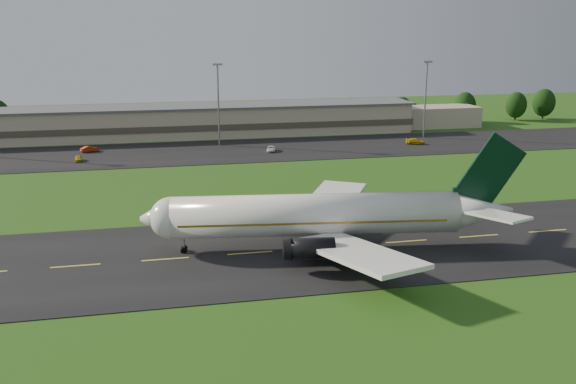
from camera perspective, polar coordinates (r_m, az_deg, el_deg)
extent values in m
plane|color=#224B12|center=(85.00, -3.40, -5.49)|extent=(360.00, 360.00, 0.00)
cube|color=black|center=(84.98, -3.40, -5.46)|extent=(220.00, 30.00, 0.10)
cube|color=black|center=(154.20, -7.63, 3.54)|extent=(260.00, 30.00, 0.10)
cylinder|color=white|center=(85.24, 2.47, -2.02)|extent=(38.41, 10.57, 5.60)
sphere|color=white|center=(85.03, -10.35, -2.30)|extent=(5.60, 5.60, 5.60)
cone|color=white|center=(85.25, -11.68, -2.32)|extent=(4.68, 5.86, 5.38)
cone|color=white|center=(90.78, 16.71, -1.60)|extent=(9.65, 6.63, 5.49)
cube|color=olive|center=(85.28, 2.14, -2.26)|extent=(35.44, 10.21, 0.28)
cube|color=black|center=(84.93, -10.76, -1.95)|extent=(2.38, 3.24, 0.65)
cube|color=white|center=(75.92, 6.14, -5.39)|extent=(12.08, 20.18, 2.20)
cube|color=white|center=(96.59, 3.71, -0.98)|extent=(15.90, 19.83, 2.20)
cube|color=white|center=(86.10, 17.95, -1.94)|extent=(6.71, 9.36, 0.91)
cube|color=white|center=(95.05, 15.68, -0.26)|extent=(8.20, 9.24, 0.91)
cube|color=black|center=(89.78, 15.91, -0.53)|extent=(5.03, 1.21, 3.00)
cube|color=black|center=(89.85, 17.56, 1.79)|extent=(9.41, 1.69, 10.55)
cylinder|color=black|center=(78.10, 2.10, -5.05)|extent=(5.91, 3.42, 2.70)
cylinder|color=black|center=(93.24, 0.93, -1.77)|extent=(5.91, 3.42, 2.70)
cube|color=tan|center=(177.16, -8.34, 6.23)|extent=(120.00, 15.00, 8.00)
cube|color=#4C4438|center=(177.28, -8.34, 5.97)|extent=(121.00, 15.40, 1.60)
cube|color=#595B60|center=(176.62, -8.39, 7.56)|extent=(122.00, 16.00, 0.50)
cube|color=tan|center=(196.83, 12.52, 6.56)|extent=(28.00, 11.00, 6.00)
cylinder|color=gray|center=(161.01, -6.21, 7.63)|extent=(0.44, 0.44, 20.00)
cube|color=gray|center=(160.14, -6.31, 11.22)|extent=(2.40, 1.20, 0.50)
cylinder|color=gray|center=(175.61, 12.11, 7.96)|extent=(0.44, 0.44, 20.00)
cube|color=gray|center=(174.80, 12.28, 11.25)|extent=(2.40, 1.20, 0.50)
cylinder|color=black|center=(187.79, -19.17, 5.20)|extent=(0.56, 0.56, 2.57)
ellipsoid|color=black|center=(187.35, -19.25, 6.15)|extent=(5.99, 5.99, 7.49)
cylinder|color=black|center=(194.79, 5.52, 6.26)|extent=(0.56, 0.56, 2.67)
ellipsoid|color=black|center=(194.35, 5.54, 7.21)|extent=(6.22, 6.22, 7.78)
cylinder|color=black|center=(201.69, 10.04, 6.37)|extent=(0.56, 0.56, 2.58)
ellipsoid|color=black|center=(201.28, 10.08, 7.26)|extent=(6.02, 6.02, 7.53)
cylinder|color=black|center=(209.69, 15.37, 6.43)|extent=(0.56, 0.56, 2.93)
ellipsoid|color=black|center=(209.25, 15.44, 7.40)|extent=(6.83, 6.83, 8.54)
cylinder|color=black|center=(218.25, 19.54, 6.40)|extent=(0.56, 0.56, 2.82)
ellipsoid|color=black|center=(217.84, 19.62, 7.30)|extent=(6.58, 6.58, 8.23)
cylinder|color=black|center=(224.38, 21.70, 6.44)|extent=(0.56, 0.56, 3.05)
ellipsoid|color=black|center=(223.95, 21.79, 7.38)|extent=(7.13, 7.13, 8.91)
imported|color=gold|center=(149.50, -18.13, 2.85)|extent=(1.83, 3.67, 1.20)
imported|color=#A0230A|center=(159.80, -17.23, 3.67)|extent=(4.42, 2.88, 1.37)
imported|color=silver|center=(153.44, -1.50, 3.86)|extent=(3.07, 4.74, 1.22)
imported|color=gold|center=(166.13, 11.26, 4.44)|extent=(5.19, 3.31, 1.40)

